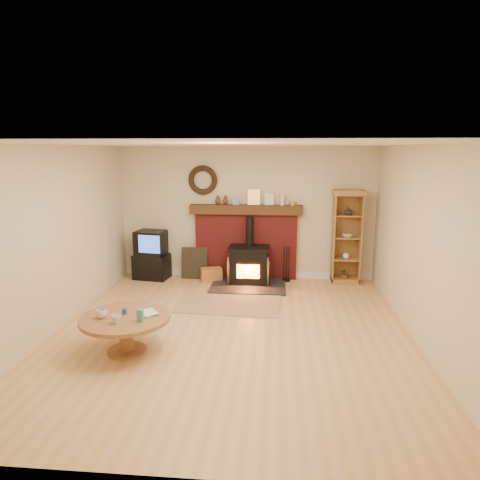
# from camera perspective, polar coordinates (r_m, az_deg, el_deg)

# --- Properties ---
(ground) EXTENTS (5.50, 5.50, 0.00)m
(ground) POSITION_cam_1_polar(r_m,az_deg,el_deg) (6.17, -1.09, -12.25)
(ground) COLOR tan
(ground) RESTS_ON ground
(room_shell) EXTENTS (5.02, 5.52, 2.61)m
(room_shell) POSITION_cam_1_polar(r_m,az_deg,el_deg) (5.78, -1.24, 3.87)
(room_shell) COLOR beige
(room_shell) RESTS_ON ground
(chimney_breast) EXTENTS (2.20, 0.22, 1.78)m
(chimney_breast) POSITION_cam_1_polar(r_m,az_deg,el_deg) (8.46, 0.81, 0.17)
(chimney_breast) COLOR maroon
(chimney_breast) RESTS_ON ground
(wood_stove) EXTENTS (1.40, 1.00, 1.28)m
(wood_stove) POSITION_cam_1_polar(r_m,az_deg,el_deg) (8.18, 1.20, -3.50)
(wood_stove) COLOR black
(wood_stove) RESTS_ON ground
(area_rug) EXTENTS (1.73, 1.23, 0.01)m
(area_rug) POSITION_cam_1_polar(r_m,az_deg,el_deg) (7.27, -1.34, -8.36)
(area_rug) COLOR brown
(area_rug) RESTS_ON ground
(tv_unit) EXTENTS (0.72, 0.55, 0.97)m
(tv_unit) POSITION_cam_1_polar(r_m,az_deg,el_deg) (8.69, -11.73, -2.06)
(tv_unit) COLOR black
(tv_unit) RESTS_ON ground
(curio_cabinet) EXTENTS (0.58, 0.42, 1.80)m
(curio_cabinet) POSITION_cam_1_polar(r_m,az_deg,el_deg) (8.41, 13.99, 0.44)
(curio_cabinet) COLOR brown
(curio_cabinet) RESTS_ON ground
(firelog_box) EXTENTS (0.46, 0.36, 0.25)m
(firelog_box) POSITION_cam_1_polar(r_m,az_deg,el_deg) (8.45, -3.83, -4.61)
(firelog_box) COLOR #C7CE20
(firelog_box) RESTS_ON ground
(leaning_painting) EXTENTS (0.52, 0.14, 0.62)m
(leaning_painting) POSITION_cam_1_polar(r_m,az_deg,el_deg) (8.60, -6.08, -3.06)
(leaning_painting) COLOR black
(leaning_painting) RESTS_ON ground
(fire_tools) EXTENTS (0.16, 0.16, 0.70)m
(fire_tools) POSITION_cam_1_polar(r_m,az_deg,el_deg) (8.45, 6.17, -4.61)
(fire_tools) COLOR black
(fire_tools) RESTS_ON ground
(coffee_table) EXTENTS (1.13, 1.13, 0.64)m
(coffee_table) POSITION_cam_1_polar(r_m,az_deg,el_deg) (5.67, -15.06, -10.64)
(coffee_table) COLOR brown
(coffee_table) RESTS_ON ground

